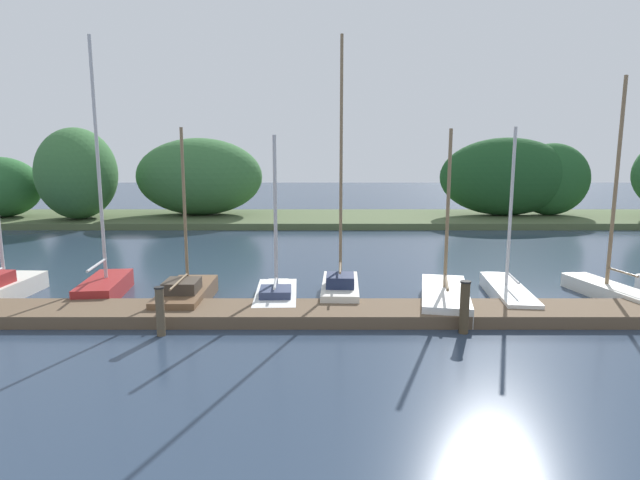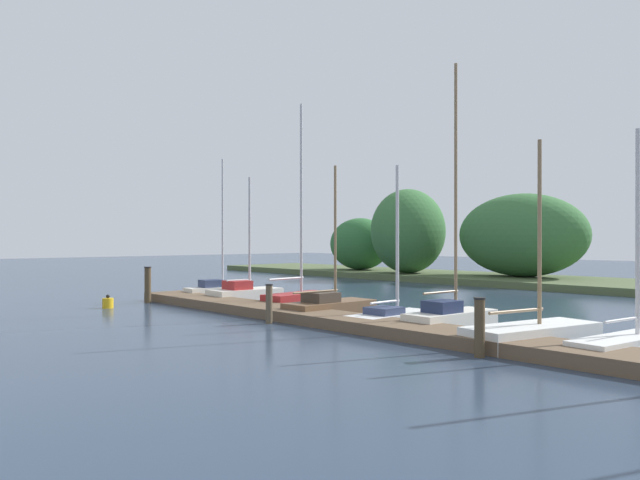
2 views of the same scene
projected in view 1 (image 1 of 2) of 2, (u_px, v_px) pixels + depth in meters
dock_pier at (304, 313)px, 14.79m from camera, size 27.11×1.80×0.35m
far_shore at (423, 182)px, 34.74m from camera, size 67.83×8.33×6.87m
sailboat_2 at (103, 282)px, 17.14m from camera, size 1.47×3.35×8.23m
sailboat_3 at (184, 293)px, 16.23m from camera, size 1.33×3.74×5.41m
sailboat_4 at (274, 293)px, 16.46m from camera, size 1.39×3.66×5.19m
sailboat_5 at (338, 285)px, 16.81m from camera, size 1.29×3.54×8.18m
sailboat_6 at (442, 295)px, 16.10m from camera, size 2.09×4.34×5.36m
sailboat_7 at (504, 290)px, 16.81m from camera, size 1.44×4.47×5.44m
sailboat_8 at (605, 286)px, 16.90m from camera, size 1.69×4.16×6.98m
mooring_piling_1 at (157, 311)px, 13.37m from camera, size 0.25×0.25×1.29m
mooring_piling_2 at (462, 307)px, 13.58m from camera, size 0.28×0.28×1.40m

